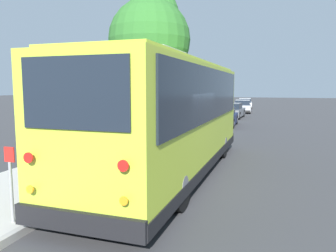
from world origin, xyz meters
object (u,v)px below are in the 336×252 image
Objects in this scene: parked_sedan_silver at (243,107)px; fire_hydrant at (177,127)px; street_tree at (150,35)px; sign_post_far at (72,168)px; sign_post_near at (11,184)px; shuttle_bus at (172,112)px; parked_sedan_navy at (223,117)px; parked_sedan_white at (245,104)px; parked_sedan_gray at (232,111)px.

parked_sedan_silver is 5.20× the size of fire_hydrant.
street_tree is 6.27× the size of sign_post_far.
street_tree is 10.59m from sign_post_near.
parked_sedan_navy is (13.08, 0.31, -1.31)m from shuttle_bus.
shuttle_bus is 8.96× the size of sign_post_far.
parked_sedan_navy reaches higher than parked_sedan_white.
shuttle_bus is at bearing -176.09° from parked_sedan_gray.
sign_post_near is at bearing 173.70° from parked_sedan_silver.
sign_post_far is at bearing 149.09° from shuttle_bus.
parked_sedan_white is 35.69m from sign_post_far.
sign_post_near is 1.76× the size of fire_hydrant.
parked_sedan_white is 28.35m from street_tree.
shuttle_bus reaches higher than parked_sedan_silver.
fire_hydrant is at bearing 171.28° from parked_sedan_silver.
parked_sedan_white is at bearing -4.48° from street_tree.
fire_hydrant is (11.65, 0.17, -0.33)m from sign_post_near.
parked_sedan_silver is 28.50m from sign_post_far.
fire_hydrant is at bearing 1.03° from sign_post_far.
parked_sedan_navy is 6.27m from fire_hydrant.
parked_sedan_gray reaches higher than parked_sedan_white.
sign_post_far is (-7.76, -0.88, -4.34)m from street_tree.
parked_sedan_white is (7.21, 0.32, -0.04)m from parked_sedan_silver.
sign_post_far is at bearing -173.52° from street_tree.
sign_post_near is (-30.39, 1.62, 0.27)m from parked_sedan_silver.
parked_sedan_navy is at bearing -5.02° from sign_post_far.
street_tree is (-14.29, 2.17, 4.45)m from parked_sedan_gray.
parked_sedan_navy is 0.99× the size of parked_sedan_white.
shuttle_bus reaches higher than parked_sedan_gray.
sign_post_near is at bearing -174.80° from street_tree.
parked_sedan_gray is at bearing -8.65° from street_tree.
parked_sedan_white reaches higher than fire_hydrant.
street_tree reaches higher than parked_sedan_navy.
street_tree is at bearing 5.20° from sign_post_near.
parked_sedan_navy is 17.78m from sign_post_near.
shuttle_bus is 1.43× the size of street_tree.
shuttle_bus is 6.48m from street_tree.
street_tree reaches higher than parked_sedan_white.
sign_post_far is (-35.67, 1.31, 0.14)m from parked_sedan_white.
fire_hydrant is at bearing 15.98° from shuttle_bus.
street_tree is 8.74× the size of fire_hydrant.
sign_post_far is 1.39× the size of fire_hydrant.
street_tree is (-27.91, 2.19, 4.48)m from parked_sedan_white.
sign_post_far is (-22.06, 1.29, 0.11)m from parked_sedan_gray.
street_tree reaches higher than fire_hydrant.
parked_sedan_gray is 22.10m from sign_post_far.
parked_sedan_white is (13.61, -0.01, -0.02)m from parked_sedan_gray.
sign_post_far is at bearing 173.94° from parked_sedan_navy.
parked_sedan_navy is at bearing -14.40° from fire_hydrant.
parked_sedan_silver is 0.97× the size of parked_sedan_white.
fire_hydrant is (-18.74, 1.80, -0.06)m from parked_sedan_silver.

